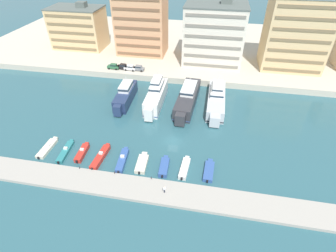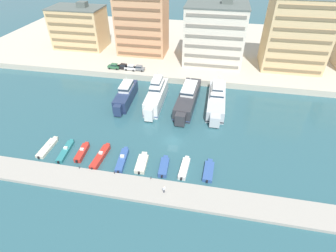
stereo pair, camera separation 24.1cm
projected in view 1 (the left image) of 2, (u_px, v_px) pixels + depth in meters
ground_plane at (173, 141)px, 63.91m from camera, size 400.00×400.00×0.00m
quay_promenade at (198, 46)px, 114.01m from camera, size 180.00×70.00×2.07m
pier_dock at (159, 192)px, 50.92m from camera, size 120.00×5.84×0.70m
yacht_navy_far_left at (125, 95)px, 77.35m from camera, size 4.41×17.08×7.07m
yacht_white_left at (156, 95)px, 76.03m from camera, size 4.32×19.34×9.20m
yacht_charcoal_mid_left at (188, 98)px, 76.01m from camera, size 5.85×22.81×7.04m
yacht_silver_center_left at (216, 99)px, 75.51m from camera, size 4.86×21.95×8.04m
motorboat_cream_far_left at (47, 148)px, 61.23m from camera, size 1.92×7.64×1.14m
motorboat_teal_left at (65, 151)px, 60.27m from camera, size 2.16×8.02×1.22m
motorboat_red_mid_left at (82, 153)px, 59.68m from camera, size 1.87×6.53×1.46m
motorboat_red_center_left at (101, 157)px, 58.55m from camera, size 1.99×8.54×1.57m
motorboat_blue_center at (122, 160)px, 57.72m from camera, size 2.23×7.94×1.57m
motorboat_cream_center_right at (142, 163)px, 57.04m from camera, size 2.51×6.49×1.29m
motorboat_blue_mid_right at (164, 167)px, 56.08m from camera, size 2.08×6.22×1.08m
motorboat_white_right at (185, 168)px, 55.76m from camera, size 1.93×6.79×1.44m
motorboat_blue_far_right at (209, 171)px, 55.33m from camera, size 2.20×6.69×0.87m
car_green_far_left at (113, 66)px, 91.77m from camera, size 4.17×2.06×1.80m
car_black_left at (123, 66)px, 91.64m from camera, size 4.24×2.22×1.80m
car_white_mid_left at (130, 68)px, 90.88m from camera, size 4.19×2.11×1.80m
car_grey_center_left at (138, 68)px, 90.67m from camera, size 4.20×2.14×1.80m
apartment_block_far_left at (79, 27)px, 105.48m from camera, size 20.58×13.02×17.56m
apartment_block_left at (141, 18)px, 97.19m from camera, size 18.63×12.47×27.81m
apartment_block_mid_left at (214, 34)px, 92.01m from camera, size 20.67×16.59×22.03m
apartment_block_center_left at (296, 33)px, 87.09m from camera, size 20.08×14.84×25.48m
pedestrian_near_edge at (164, 189)px, 49.78m from camera, size 0.48×0.51×1.70m
bollard_west at (79, 167)px, 55.24m from camera, size 0.20×0.20×0.61m
bollard_west_mid at (115, 173)px, 54.09m from camera, size 0.20×0.20×0.61m
bollard_east_mid at (151, 178)px, 52.94m from camera, size 0.20×0.20×0.61m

